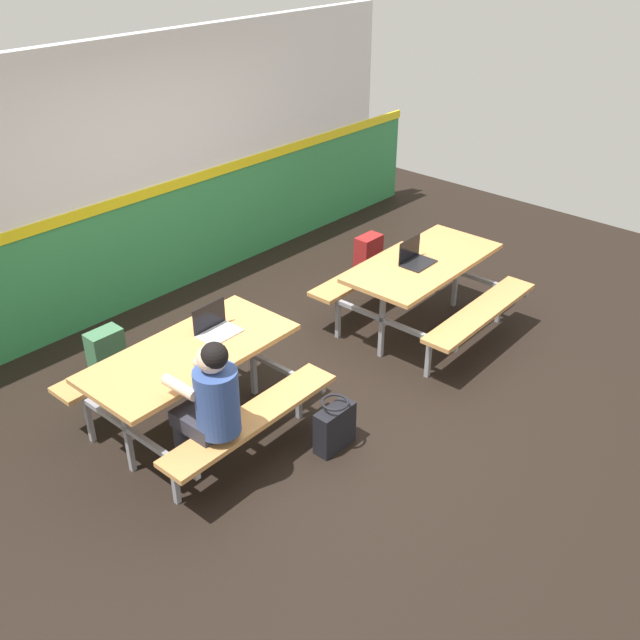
% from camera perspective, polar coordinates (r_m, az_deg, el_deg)
% --- Properties ---
extents(ground_plane, '(10.00, 10.00, 0.02)m').
position_cam_1_polar(ground_plane, '(6.37, 0.58, -4.62)').
color(ground_plane, black).
extents(accent_backdrop, '(8.00, 0.14, 2.60)m').
position_cam_1_polar(accent_backdrop, '(7.41, -13.35, 10.69)').
color(accent_backdrop, '#338C4C').
rests_on(accent_backdrop, ground).
extents(picnic_table_left, '(1.64, 1.59, 0.74)m').
position_cam_1_polar(picnic_table_left, '(5.54, -10.06, -3.81)').
color(picnic_table_left, tan).
rests_on(picnic_table_left, ground).
extents(picnic_table_right, '(1.64, 1.59, 0.74)m').
position_cam_1_polar(picnic_table_right, '(6.85, 8.12, 3.39)').
color(picnic_table_right, tan).
rests_on(picnic_table_right, ground).
extents(student_nearer, '(0.37, 0.53, 1.21)m').
position_cam_1_polar(student_nearer, '(4.95, -8.68, -6.40)').
color(student_nearer, '#2D2D38').
rests_on(student_nearer, ground).
extents(laptop_silver, '(0.33, 0.23, 0.22)m').
position_cam_1_polar(laptop_silver, '(5.61, -8.22, -0.59)').
color(laptop_silver, silver).
rests_on(laptop_silver, picnic_table_left).
extents(laptop_dark, '(0.33, 0.23, 0.22)m').
position_cam_1_polar(laptop_dark, '(6.70, 7.51, 4.84)').
color(laptop_dark, black).
rests_on(laptop_dark, picnic_table_right).
extents(backpack_dark, '(0.30, 0.22, 0.44)m').
position_cam_1_polar(backpack_dark, '(6.56, -16.52, -2.54)').
color(backpack_dark, '#3F724C').
rests_on(backpack_dark, ground).
extents(tote_bag_bright, '(0.34, 0.21, 0.43)m').
position_cam_1_polar(tote_bag_bright, '(5.51, 1.17, -8.41)').
color(tote_bag_bright, black).
rests_on(tote_bag_bright, ground).
extents(satchel_spare, '(0.30, 0.22, 0.44)m').
position_cam_1_polar(satchel_spare, '(8.07, 3.80, 5.16)').
color(satchel_spare, maroon).
rests_on(satchel_spare, ground).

